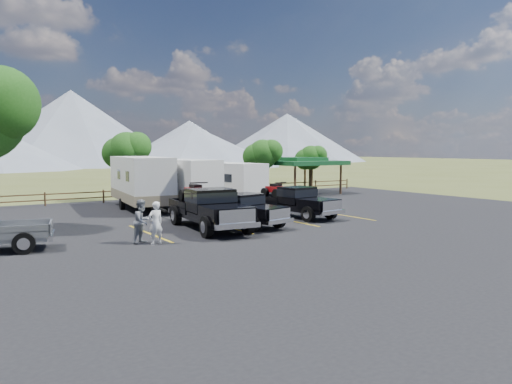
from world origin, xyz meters
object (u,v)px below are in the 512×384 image
rig_right (294,201)px  person_b (142,221)px  rig_left (209,207)px  trailer_center (175,183)px  rig_center (241,208)px  pavilion (301,162)px  trailer_left (141,182)px  trailer_right (226,182)px  person_a (156,223)px

rig_right → person_b: (-10.27, -3.04, -0.02)m
rig_left → trailer_center: trailer_center is taller
rig_center → rig_right: rig_right is taller
pavilion → trailer_center: 14.97m
pavilion → trailer_left: size_ratio=0.63×
trailer_right → trailer_center: bearing=-176.2°
rig_left → trailer_center: (1.89, 8.43, 0.63)m
rig_left → trailer_right: trailer_right is taller
trailer_left → person_a: (-3.68, -11.86, -0.89)m
rig_center → trailer_left: 9.66m
rig_right → trailer_right: 8.02m
trailer_left → person_b: size_ratio=5.37×
trailer_center → person_b: size_ratio=5.13×
trailer_center → pavilion: bearing=11.1°
person_b → rig_left: bearing=-8.8°
trailer_center → person_a: 12.15m
pavilion → trailer_left: (-16.02, -3.75, -0.96)m
trailer_left → rig_center: bearing=-71.7°
trailer_center → person_a: (-5.57, -10.77, -0.81)m
rig_center → trailer_right: trailer_right is taller
pavilion → trailer_left: 16.48m
rig_left → person_b: bearing=-150.5°
rig_right → trailer_center: (-4.32, 7.20, 0.76)m
person_b → trailer_left: bearing=37.5°
rig_center → trailer_left: size_ratio=0.59×
trailer_right → pavilion: bearing=15.6°
rig_right → trailer_left: bearing=119.9°
trailer_right → person_a: bearing=-137.2°
rig_center → person_b: 6.24m
trailer_left → trailer_right: bearing=4.3°
trailer_left → person_a: trailer_left is taller
rig_right → trailer_center: 8.43m
person_a → person_b: (-0.39, 0.53, 0.03)m
trailer_left → person_b: trailer_left is taller
trailer_left → rig_left: bearing=-83.0°
rig_center → trailer_center: (0.01, 8.34, 0.81)m
person_a → person_b: person_b is taller
trailer_left → person_a: size_ratio=5.54×
pavilion → rig_center: pavilion is taller
rig_center → person_b: rig_center is taller
rig_left → rig_center: size_ratio=1.19×
rig_center → trailer_center: bearing=78.7°
person_a → trailer_left: bearing=-116.9°
trailer_right → person_a: size_ratio=4.78×
rig_center → rig_right: size_ratio=0.96×
trailer_center → person_a: bearing=-125.1°
rig_right → rig_center: bearing=-172.1°
pavilion → trailer_right: (-9.83, -4.04, -1.21)m
rig_right → trailer_left: size_ratio=0.61×
trailer_right → person_b: 15.07m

